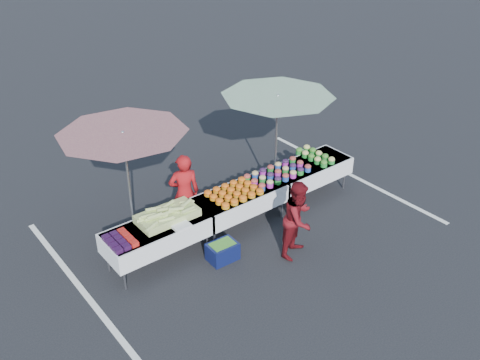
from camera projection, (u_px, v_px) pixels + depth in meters
ground at (240, 225)px, 10.38m from camera, size 80.00×80.00×0.00m
stripe_left at (85, 294)px, 8.66m from camera, size 0.10×5.00×0.00m
stripe_right at (351, 175)px, 12.10m from camera, size 0.10×5.00×0.00m
table_left at (157, 234)px, 9.12m from camera, size 1.86×0.81×0.75m
table_center at (240, 199)px, 10.09m from camera, size 1.86×0.81×0.75m
table_right at (308, 171)px, 11.06m from camera, size 1.86×0.81×0.75m
berry_punnets at (120, 241)px, 8.60m from camera, size 0.40×0.54×0.08m
corn_pile at (168, 215)px, 9.16m from camera, size 1.16×0.57×0.26m
plastic_bags at (181, 226)px, 8.98m from camera, size 0.30×0.25×0.05m
carrot_bowls at (234, 192)px, 9.89m from camera, size 0.95×0.69×0.11m
potato_cups at (278, 173)px, 10.48m from camera, size 1.34×0.58×0.16m
bean_baskets at (315, 156)px, 11.13m from camera, size 0.36×0.86×0.15m
vendor at (184, 193)px, 9.89m from camera, size 0.67×0.56×1.57m
customer at (299, 219)px, 9.27m from camera, size 0.85×0.76×1.44m
umbrella_left at (124, 142)px, 8.88m from camera, size 2.65×2.65×2.25m
umbrella_right at (278, 105)px, 10.30m from camera, size 2.29×2.29×2.27m
storage_bin at (223, 251)px, 9.36m from camera, size 0.53×0.39×0.34m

